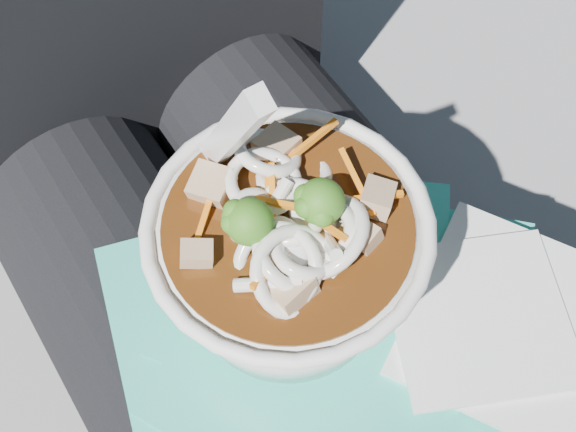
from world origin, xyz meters
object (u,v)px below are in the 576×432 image
plastic_bag (328,319)px  stone_ledge (227,343)px  lap (303,356)px  udon_bowl (288,254)px  person_body (237,246)px

plastic_bag → stone_ledge: bearing=93.2°
lap → udon_bowl: udon_bowl is taller
plastic_bag → udon_bowl: udon_bowl is taller
stone_ledge → udon_bowl: (-0.01, -0.14, 0.45)m
lap → person_body: bearing=90.0°
plastic_bag → udon_bowl: size_ratio=1.48×
stone_ledge → lap: (0.00, -0.15, 0.30)m
lap → udon_bowl: bearing=112.8°
plastic_bag → udon_bowl: (-0.01, 0.03, 0.06)m
stone_ledge → person_body: size_ratio=1.02×
stone_ledge → person_body: (0.00, -0.06, 0.32)m
lap → stone_ledge: bearing=90.0°
stone_ledge → person_body: person_body is taller
lap → person_body: person_body is taller
person_body → plastic_bag: (0.01, -0.11, 0.06)m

